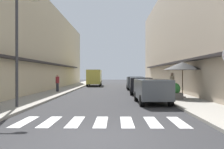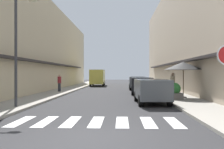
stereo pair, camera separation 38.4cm
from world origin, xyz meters
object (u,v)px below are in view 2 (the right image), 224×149
at_px(street_lamp, 19,39).
at_px(pedestrian_walking_far, 59,82).
at_px(parked_car_mid, 142,84).
at_px(parked_car_far, 137,81).
at_px(pedestrian_walking_near, 173,84).
at_px(parked_car_near, 151,88).
at_px(cafe_umbrella, 183,66).
at_px(planter_midblock, 175,92).
at_px(delivery_van, 98,76).

distance_m(street_lamp, pedestrian_walking_far, 11.19).
distance_m(parked_car_mid, parked_car_far, 6.25).
bearing_deg(pedestrian_walking_near, parked_car_near, 5.31).
xyz_separation_m(parked_car_mid, cafe_umbrella, (2.54, -4.29, 1.41)).
xyz_separation_m(street_lamp, cafe_umbrella, (9.52, 5.12, -1.23)).
bearing_deg(pedestrian_walking_far, parked_car_mid, 119.88).
bearing_deg(parked_car_far, planter_midblock, -81.73).
bearing_deg(street_lamp, pedestrian_walking_near, 30.80).
xyz_separation_m(parked_car_far, delivery_van, (-5.28, 8.69, 0.48)).
height_order(parked_car_mid, pedestrian_walking_far, pedestrian_walking_far).
height_order(street_lamp, cafe_umbrella, street_lamp).
bearing_deg(planter_midblock, delivery_van, 108.92).
height_order(parked_car_far, pedestrian_walking_far, pedestrian_walking_far).
height_order(delivery_van, planter_midblock, delivery_van).
height_order(cafe_umbrella, planter_midblock, cafe_umbrella).
xyz_separation_m(parked_car_near, pedestrian_walking_near, (1.83, 2.83, 0.12)).
bearing_deg(parked_car_near, cafe_umbrella, 46.71).
relative_size(street_lamp, planter_midblock, 5.25).
relative_size(parked_car_far, street_lamp, 0.72).
distance_m(parked_car_far, pedestrian_walking_near, 10.57).
xyz_separation_m(parked_car_near, parked_car_far, (0.00, 13.23, 0.00)).
relative_size(delivery_van, cafe_umbrella, 2.01).
bearing_deg(pedestrian_walking_far, pedestrian_walking_near, 99.99).
distance_m(parked_car_far, delivery_van, 10.18).
relative_size(cafe_umbrella, planter_midblock, 2.51).
height_order(delivery_van, cafe_umbrella, cafe_umbrella).
bearing_deg(delivery_van, parked_car_far, -58.69).
bearing_deg(pedestrian_walking_far, parked_car_far, 162.81).
bearing_deg(parked_car_near, delivery_van, 103.55).
height_order(cafe_umbrella, pedestrian_walking_far, cafe_umbrella).
distance_m(parked_car_near, street_lamp, 7.85).
relative_size(parked_car_mid, cafe_umbrella, 1.49).
bearing_deg(pedestrian_walking_far, parked_car_near, 82.77).
height_order(parked_car_near, parked_car_far, same).
bearing_deg(parked_car_far, parked_car_near, -90.00).
relative_size(delivery_van, pedestrian_walking_far, 3.37).
distance_m(delivery_van, cafe_umbrella, 20.78).
height_order(parked_car_far, street_lamp, street_lamp).
relative_size(parked_car_mid, pedestrian_walking_far, 2.51).
relative_size(parked_car_mid, pedestrian_walking_near, 2.33).
height_order(parked_car_near, planter_midblock, parked_car_near).
distance_m(parked_car_near, cafe_umbrella, 3.96).
xyz_separation_m(cafe_umbrella, pedestrian_walking_far, (-10.17, 5.74, -1.37)).
height_order(parked_car_near, pedestrian_walking_near, pedestrian_walking_near).
distance_m(parked_car_near, pedestrian_walking_far, 11.37).
bearing_deg(pedestrian_walking_far, street_lamp, 44.04).
xyz_separation_m(pedestrian_walking_near, pedestrian_walking_far, (-9.46, 5.61, -0.07)).
xyz_separation_m(delivery_van, pedestrian_walking_far, (-2.35, -13.49, -0.44)).
relative_size(parked_car_near, delivery_van, 0.73).
bearing_deg(parked_car_near, pedestrian_walking_far, 132.14).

